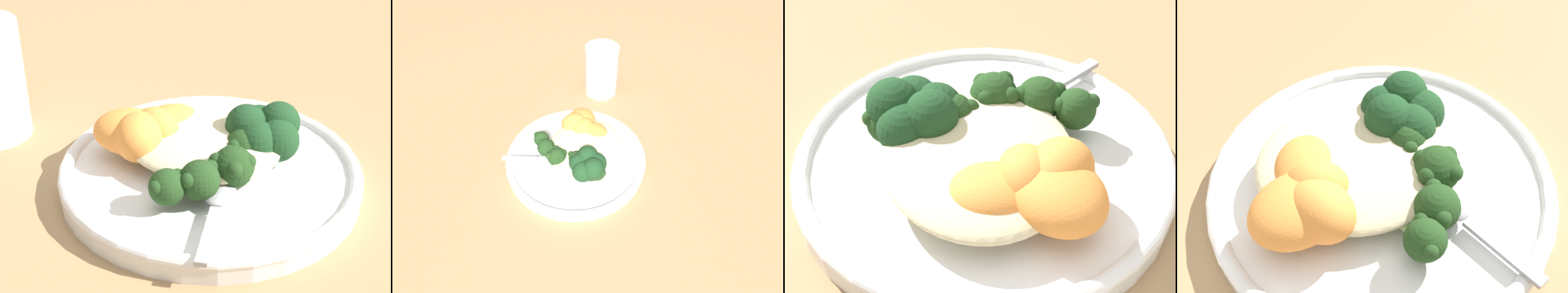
% 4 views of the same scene
% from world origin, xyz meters
% --- Properties ---
extents(ground_plane, '(4.00, 4.00, 0.00)m').
position_xyz_m(ground_plane, '(0.00, 0.00, 0.00)').
color(ground_plane, '#9E7A51').
extents(plate, '(0.26, 0.26, 0.02)m').
position_xyz_m(plate, '(0.02, 0.01, 0.01)').
color(plate, white).
rests_on(plate, ground_plane).
extents(quinoa_mound, '(0.15, 0.12, 0.02)m').
position_xyz_m(quinoa_mound, '(-0.00, 0.01, 0.03)').
color(quinoa_mound, beige).
rests_on(quinoa_mound, plate).
extents(broccoli_stalk_0, '(0.06, 0.12, 0.03)m').
position_xyz_m(broccoli_stalk_0, '(0.02, -0.04, 0.03)').
color(broccoli_stalk_0, '#ADC675').
rests_on(broccoli_stalk_0, plate).
extents(broccoli_stalk_1, '(0.08, 0.10, 0.03)m').
position_xyz_m(broccoli_stalk_1, '(0.03, -0.02, 0.04)').
color(broccoli_stalk_1, '#ADC675').
rests_on(broccoli_stalk_1, plate).
extents(broccoli_stalk_2, '(0.09, 0.06, 0.03)m').
position_xyz_m(broccoli_stalk_2, '(0.05, -0.00, 0.04)').
color(broccoli_stalk_2, '#ADC675').
rests_on(broccoli_stalk_2, plate).
extents(broccoli_stalk_3, '(0.08, 0.04, 0.03)m').
position_xyz_m(broccoli_stalk_3, '(0.03, 0.03, 0.04)').
color(broccoli_stalk_3, '#ADC675').
rests_on(broccoli_stalk_3, plate).
extents(broccoli_stalk_4, '(0.09, 0.07, 0.04)m').
position_xyz_m(broccoli_stalk_4, '(0.03, 0.05, 0.04)').
color(broccoli_stalk_4, '#ADC675').
rests_on(broccoli_stalk_4, plate).
extents(broccoli_stalk_5, '(0.07, 0.06, 0.03)m').
position_xyz_m(broccoli_stalk_5, '(0.03, 0.06, 0.03)').
color(broccoli_stalk_5, '#ADC675').
rests_on(broccoli_stalk_5, plate).
extents(sweet_potato_chunk_0, '(0.09, 0.08, 0.04)m').
position_xyz_m(sweet_potato_chunk_0, '(-0.04, -0.02, 0.04)').
color(sweet_potato_chunk_0, orange).
rests_on(sweet_potato_chunk_0, plate).
extents(sweet_potato_chunk_1, '(0.05, 0.04, 0.04)m').
position_xyz_m(sweet_potato_chunk_1, '(-0.03, -0.01, 0.04)').
color(sweet_potato_chunk_1, orange).
rests_on(sweet_potato_chunk_1, plate).
extents(sweet_potato_chunk_2, '(0.06, 0.07, 0.03)m').
position_xyz_m(sweet_potato_chunk_2, '(-0.04, 0.01, 0.04)').
color(sweet_potato_chunk_2, orange).
rests_on(sweet_potato_chunk_2, plate).
extents(sweet_potato_chunk_3, '(0.07, 0.07, 0.04)m').
position_xyz_m(sweet_potato_chunk_3, '(-0.03, -0.03, 0.04)').
color(sweet_potato_chunk_3, orange).
rests_on(sweet_potato_chunk_3, plate).
extents(kale_tuft, '(0.06, 0.07, 0.04)m').
position_xyz_m(kale_tuft, '(0.04, 0.05, 0.04)').
color(kale_tuft, '#193D1E').
rests_on(kale_tuft, plate).
extents(spoon, '(0.07, 0.09, 0.01)m').
position_xyz_m(spoon, '(0.06, -0.04, 0.03)').
color(spoon, '#A3A3A8').
rests_on(spoon, plate).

